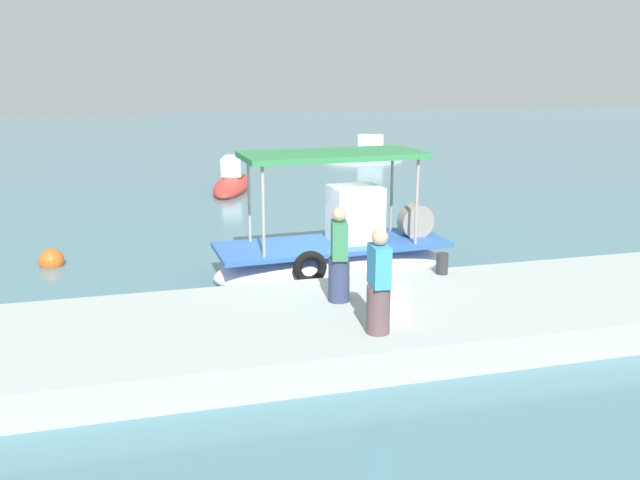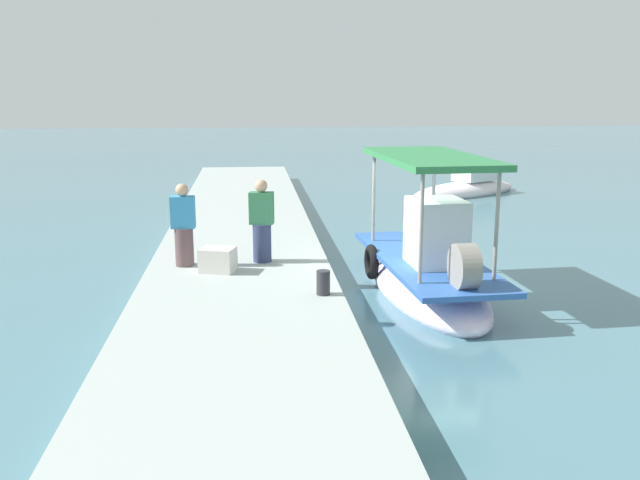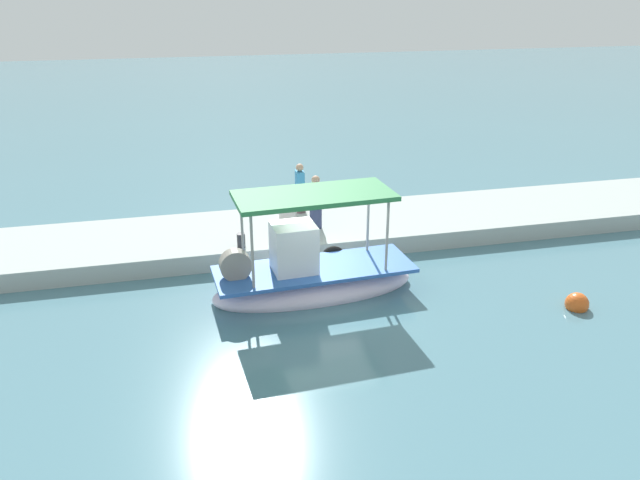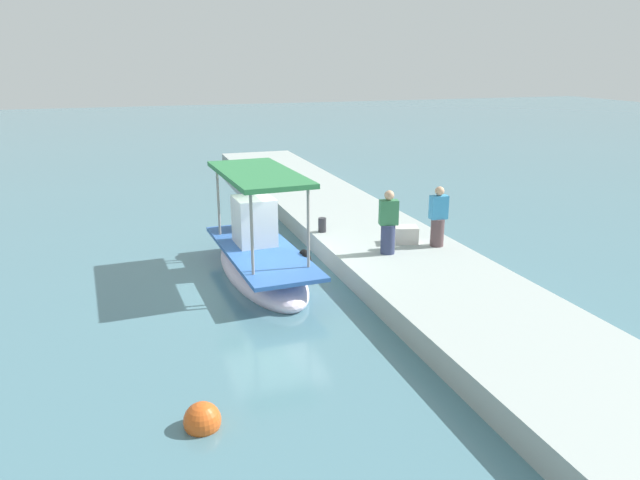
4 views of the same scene
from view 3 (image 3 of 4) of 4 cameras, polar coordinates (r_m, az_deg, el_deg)
ground_plane at (r=16.85m, az=0.62°, el=-4.40°), size 120.00×120.00×0.00m
dock_quay at (r=19.85m, az=-1.84°, el=0.77°), size 36.00×3.66×0.56m
main_fishing_boat at (r=16.34m, az=-0.84°, el=-3.35°), size 5.55×2.14×3.15m
fisherman_near_bollard at (r=19.13m, az=-0.40°, el=3.29°), size 0.45×0.53×1.70m
fisherman_by_crate at (r=20.55m, az=-1.86°, el=4.60°), size 0.39×0.48×1.67m
mooring_bollard at (r=18.03m, az=-7.30°, el=-0.04°), size 0.24×0.24×0.43m
cargo_crate at (r=19.99m, az=-2.96°, el=2.48°), size 0.68×0.76×0.47m
marker_buoy at (r=17.07m, az=22.64°, el=-5.47°), size 0.59×0.59×0.59m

